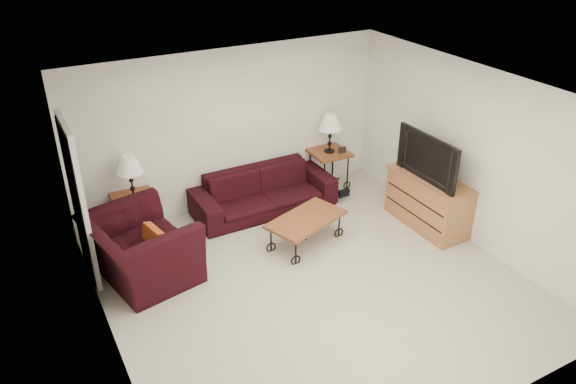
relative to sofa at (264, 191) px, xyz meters
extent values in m
plane|color=beige|center=(-0.29, -2.02, -0.33)|extent=(5.00, 5.00, 0.00)
cube|color=white|center=(-0.29, 0.48, 0.92)|extent=(5.00, 0.02, 2.50)
cube|color=white|center=(-0.29, -4.52, 0.92)|extent=(5.00, 0.02, 2.50)
cube|color=white|center=(-2.79, -2.02, 0.92)|extent=(0.02, 5.00, 2.50)
cube|color=white|center=(2.21, -2.02, 0.92)|extent=(0.02, 5.00, 2.50)
plane|color=white|center=(-0.29, -2.02, 2.17)|extent=(5.00, 5.00, 0.00)
cube|color=black|center=(-2.76, -0.37, 0.69)|extent=(0.08, 0.94, 2.04)
imported|color=black|center=(0.00, 0.00, 0.00)|extent=(2.23, 0.87, 0.65)
cube|color=brown|center=(-1.95, 0.18, 0.00)|extent=(0.60, 0.60, 0.64)
cube|color=brown|center=(1.31, 0.18, 0.00)|extent=(0.62, 0.62, 0.66)
cube|color=black|center=(-2.10, 0.03, 0.37)|extent=(0.13, 0.04, 0.11)
cube|color=black|center=(1.46, 0.03, 0.39)|extent=(0.13, 0.05, 0.11)
cube|color=brown|center=(0.09, -1.16, -0.11)|extent=(1.26, 0.94, 0.42)
imported|color=black|center=(-2.16, -0.84, 0.11)|extent=(1.41, 1.54, 0.87)
cube|color=#CC5E1A|center=(-2.01, -0.89, 0.19)|extent=(0.18, 0.41, 0.39)
cube|color=#9F6D3B|center=(1.94, -1.58, 0.07)|extent=(0.55, 1.32, 0.79)
imported|color=black|center=(1.92, -1.58, 0.81)|extent=(0.16, 1.18, 0.68)
ellipsoid|color=black|center=(1.26, -0.29, -0.14)|extent=(0.35, 0.31, 0.38)
camera|label=1|loc=(-3.36, -6.96, 4.08)|focal=34.86mm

